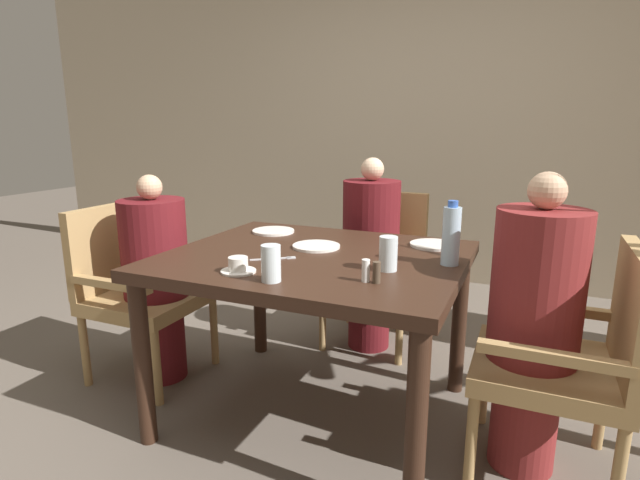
{
  "coord_description": "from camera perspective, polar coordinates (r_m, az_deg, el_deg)",
  "views": [
    {
      "loc": [
        0.83,
        -1.86,
        1.28
      ],
      "look_at": [
        0.0,
        0.05,
        0.8
      ],
      "focal_mm": 28.0,
      "sensor_mm": 36.0,
      "label": 1
    }
  ],
  "objects": [
    {
      "name": "dining_table",
      "position": [
        2.13,
        -0.56,
        -3.99
      ],
      "size": [
        1.22,
        1.04,
        0.75
      ],
      "color": "#331E14",
      "rests_on": "ground_plane"
    },
    {
      "name": "glass_tall_near",
      "position": [
        1.74,
        -5.62,
        -2.67
      ],
      "size": [
        0.07,
        0.07,
        0.13
      ],
      "color": "silver",
      "rests_on": "dining_table"
    },
    {
      "name": "chair_far_side",
      "position": [
        3.0,
        6.56,
        -2.35
      ],
      "size": [
        0.52,
        0.52,
        0.88
      ],
      "color": "#A88451",
      "rests_on": "ground_plane"
    },
    {
      "name": "chair_left_side",
      "position": [
        2.73,
        -20.31,
        -4.71
      ],
      "size": [
        0.52,
        0.52,
        0.88
      ],
      "color": "#A88451",
      "rests_on": "ground_plane"
    },
    {
      "name": "wall_back",
      "position": [
        4.22,
        12.5,
        14.45
      ],
      "size": [
        8.0,
        0.06,
        2.8
      ],
      "color": "tan",
      "rests_on": "ground_plane"
    },
    {
      "name": "salt_shaker",
      "position": [
        1.74,
        5.25,
        -3.51
      ],
      "size": [
        0.03,
        0.03,
        0.08
      ],
      "color": "white",
      "rests_on": "dining_table"
    },
    {
      "name": "pepper_shaker",
      "position": [
        1.73,
        6.49,
        -3.71
      ],
      "size": [
        0.03,
        0.03,
        0.08
      ],
      "color": "#4C3D2D",
      "rests_on": "dining_table"
    },
    {
      "name": "diner_in_left_chair",
      "position": [
        2.62,
        -18.19,
        -4.04
      ],
      "size": [
        0.32,
        0.32,
        1.05
      ],
      "color": "#5B1419",
      "rests_on": "ground_plane"
    },
    {
      "name": "glass_tall_mid",
      "position": [
        1.87,
        7.8,
        -1.55
      ],
      "size": [
        0.07,
        0.07,
        0.13
      ],
      "color": "silver",
      "rests_on": "dining_table"
    },
    {
      "name": "water_bottle",
      "position": [
        1.98,
        14.76,
        0.53
      ],
      "size": [
        0.07,
        0.07,
        0.25
      ],
      "color": "silver",
      "rests_on": "dining_table"
    },
    {
      "name": "chair_right_side",
      "position": [
        2.03,
        26.97,
        -11.52
      ],
      "size": [
        0.52,
        0.52,
        0.88
      ],
      "color": "#A88451",
      "rests_on": "ground_plane"
    },
    {
      "name": "plate_main_left",
      "position": [
        2.53,
        -5.35,
        1.02
      ],
      "size": [
        0.21,
        0.21,
        0.01
      ],
      "color": "white",
      "rests_on": "dining_table"
    },
    {
      "name": "diner_in_far_chair",
      "position": [
        2.85,
        5.79,
        -1.46
      ],
      "size": [
        0.32,
        0.32,
        1.1
      ],
      "color": "#5B1419",
      "rests_on": "ground_plane"
    },
    {
      "name": "diner_in_right_chair",
      "position": [
        1.99,
        23.22,
        -8.75
      ],
      "size": [
        0.32,
        0.32,
        1.13
      ],
      "color": "maroon",
      "rests_on": "ground_plane"
    },
    {
      "name": "plate_main_right",
      "position": [
        2.21,
        -0.43,
        -0.71
      ],
      "size": [
        0.21,
        0.21,
        0.01
      ],
      "color": "white",
      "rests_on": "dining_table"
    },
    {
      "name": "teacup_with_saucer",
      "position": [
        1.87,
        -9.32,
        -2.98
      ],
      "size": [
        0.13,
        0.13,
        0.06
      ],
      "color": "white",
      "rests_on": "dining_table"
    },
    {
      "name": "ground_plane",
      "position": [
        2.4,
        -0.52,
        -19.11
      ],
      "size": [
        16.0,
        16.0,
        0.0
      ],
      "primitive_type": "plane",
      "color": "#60564C"
    },
    {
      "name": "plate_dessert_center",
      "position": [
        2.3,
        12.87,
        -0.53
      ],
      "size": [
        0.21,
        0.21,
        0.01
      ],
      "color": "white",
      "rests_on": "dining_table"
    },
    {
      "name": "fork_beside_plate",
      "position": [
        2.03,
        -4.83,
        -2.11
      ],
      "size": [
        0.16,
        0.12,
        0.0
      ],
      "color": "silver",
      "rests_on": "dining_table"
    }
  ]
}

